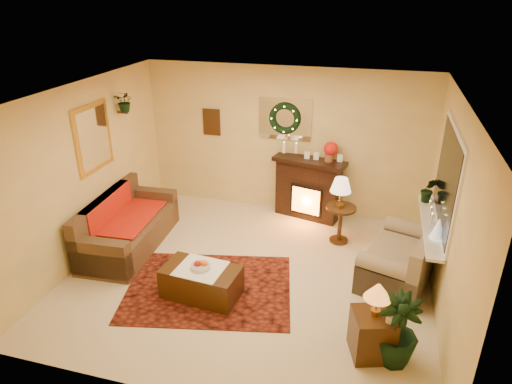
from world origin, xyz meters
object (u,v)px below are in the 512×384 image
(sofa, at_px, (129,222))
(fireplace, at_px, (308,188))
(end_table_square, at_px, (372,334))
(loveseat, at_px, (401,252))
(coffee_table, at_px, (202,282))
(side_table_round, at_px, (340,223))

(sofa, distance_m, fireplace, 3.10)
(end_table_square, bearing_deg, loveseat, 78.90)
(sofa, distance_m, coffee_table, 1.81)
(fireplace, bearing_deg, sofa, -131.47)
(loveseat, bearing_deg, side_table_round, 156.55)
(loveseat, xyz_separation_m, coffee_table, (-2.54, -1.13, -0.21))
(end_table_square, distance_m, coffee_table, 2.27)
(loveseat, xyz_separation_m, side_table_round, (-0.92, 0.79, -0.09))
(sofa, relative_size, end_table_square, 3.67)
(sofa, relative_size, coffee_table, 1.96)
(side_table_round, bearing_deg, end_table_square, -75.90)
(sofa, bearing_deg, loveseat, -0.10)
(side_table_round, height_order, coffee_table, side_table_round)
(sofa, distance_m, end_table_square, 4.03)
(sofa, bearing_deg, side_table_round, 14.57)
(end_table_square, xyz_separation_m, coffee_table, (-2.22, 0.49, -0.06))
(loveseat, distance_m, end_table_square, 1.65)
(fireplace, xyz_separation_m, side_table_round, (0.65, -0.75, -0.23))
(sofa, distance_m, loveseat, 4.11)
(end_table_square, bearing_deg, coffee_table, 167.68)
(loveseat, bearing_deg, sofa, -159.42)
(fireplace, distance_m, end_table_square, 3.41)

